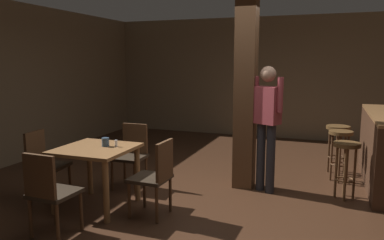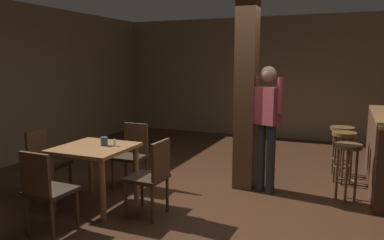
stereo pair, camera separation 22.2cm
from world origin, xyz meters
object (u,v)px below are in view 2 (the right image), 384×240
at_px(chair_south, 45,188).
at_px(bar_stool_near, 348,159).
at_px(chair_west, 45,160).
at_px(chair_north, 132,152).
at_px(dining_table, 95,158).
at_px(salt_shaker, 115,143).
at_px(bar_stool_far, 342,139).
at_px(standing_person, 267,120).
at_px(chair_east, 152,174).
at_px(bar_stool_mid, 344,145).
at_px(napkin_cup, 104,141).

relative_size(chair_south, bar_stool_near, 1.19).
relative_size(chair_west, chair_north, 1.00).
distance_m(dining_table, chair_west, 0.80).
bearing_deg(salt_shaker, bar_stool_far, 43.35).
bearing_deg(bar_stool_far, bar_stool_near, -85.84).
bearing_deg(salt_shaker, chair_west, -172.57).
bearing_deg(dining_table, standing_person, 34.64).
height_order(chair_east, standing_person, standing_person).
bearing_deg(bar_stool_mid, chair_north, -155.09).
bearing_deg(napkin_cup, standing_person, 33.89).
xyz_separation_m(salt_shaker, bar_stool_mid, (2.60, 1.99, -0.22)).
height_order(dining_table, bar_stool_mid, bar_stool_mid).
xyz_separation_m(salt_shaker, standing_person, (1.63, 1.16, 0.21)).
distance_m(dining_table, bar_stool_mid, 3.51).
xyz_separation_m(chair_north, bar_stool_mid, (2.78, 1.29, 0.07)).
distance_m(chair_east, bar_stool_near, 2.48).
bearing_deg(napkin_cup, bar_stool_mid, 36.35).
xyz_separation_m(chair_east, bar_stool_near, (2.07, 1.37, 0.05)).
bearing_deg(dining_table, chair_north, 87.77).
height_order(chair_west, standing_person, standing_person).
xyz_separation_m(napkin_cup, bar_stool_mid, (2.74, 2.01, -0.23)).
height_order(salt_shaker, bar_stool_mid, salt_shaker).
distance_m(chair_west, chair_east, 1.59).
height_order(dining_table, chair_east, chair_east).
relative_size(salt_shaker, bar_stool_mid, 0.11).
height_order(chair_north, bar_stool_far, chair_north).
bearing_deg(bar_stool_mid, napkin_cup, -143.65).
distance_m(chair_east, bar_stool_mid, 2.92).
height_order(napkin_cup, salt_shaker, napkin_cup).
height_order(dining_table, chair_north, chair_north).
relative_size(standing_person, bar_stool_near, 2.30).
height_order(salt_shaker, bar_stool_near, salt_shaker).
height_order(standing_person, bar_stool_mid, standing_person).
relative_size(napkin_cup, bar_stool_near, 0.14).
relative_size(chair_north, chair_east, 1.00).
relative_size(chair_east, standing_person, 0.52).
height_order(dining_table, chair_west, chair_west).
xyz_separation_m(dining_table, chair_west, (-0.79, -0.02, -0.11)).
xyz_separation_m(chair_south, bar_stool_near, (2.84, 2.22, 0.05)).
height_order(bar_stool_mid, bar_stool_far, bar_stool_far).
relative_size(chair_south, standing_person, 0.52).
bearing_deg(standing_person, chair_south, -130.26).
height_order(dining_table, chair_south, chair_south).
bearing_deg(bar_stool_near, chair_east, -146.38).
distance_m(standing_person, bar_stool_mid, 1.34).
xyz_separation_m(dining_table, bar_stool_mid, (2.82, 2.10, -0.04)).
distance_m(dining_table, chair_south, 0.87).
height_order(dining_table, salt_shaker, salt_shaker).
relative_size(chair_south, bar_stool_mid, 1.16).
bearing_deg(dining_table, chair_south, -87.83).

